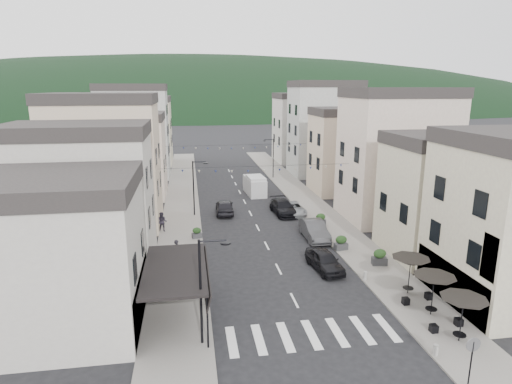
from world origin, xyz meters
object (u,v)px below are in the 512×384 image
parked_car_c (293,208)px  parked_car_d (283,207)px  parked_car_b (314,230)px  parked_car_a (325,260)px  pedestrian_b (162,222)px  parked_car_e (225,207)px  pedestrian_a (177,252)px  delivery_van (255,185)px

parked_car_c → parked_car_d: 1.12m
parked_car_d → parked_car_b: bearing=-86.5°
parked_car_a → pedestrian_b: 16.50m
parked_car_c → pedestrian_b: 14.38m
parked_car_e → pedestrian_b: bearing=42.9°
parked_car_c → pedestrian_a: (-12.24, -11.99, 0.44)m
parked_car_c → pedestrian_a: bearing=-137.7°
parked_car_c → parked_car_d: (-1.10, 0.20, 0.11)m
parked_car_b → pedestrian_a: pedestrian_a is taller
parked_car_a → pedestrian_a: pedestrian_a is taller
parked_car_d → pedestrian_b: bearing=-165.8°
parked_car_b → parked_car_e: parked_car_b is taller
parked_car_a → parked_car_c: bearing=78.3°
parked_car_d → delivery_van: 9.42m
parked_car_a → pedestrian_b: (-12.62, 10.62, 0.32)m
parked_car_b → delivery_van: bearing=99.4°
parked_car_e → delivery_van: 9.31m
parked_car_b → parked_car_d: (-1.10, 8.12, -0.09)m
parked_car_a → parked_car_e: (-6.23, 16.03, 0.05)m
pedestrian_a → parked_car_b: bearing=11.5°
parked_car_a → parked_car_d: parked_car_d is taller
parked_car_a → parked_car_b: (1.18, 6.73, 0.09)m
parked_car_e → delivery_van: delivery_van is taller
parked_car_a → delivery_van: size_ratio=0.83×
pedestrian_a → pedestrian_b: (-1.56, 7.96, -0.01)m
pedestrian_a → pedestrian_b: bearing=94.2°
pedestrian_a → pedestrian_b: size_ratio=1.01×
delivery_van → pedestrian_a: (-9.45, -21.44, -0.14)m
parked_car_d → pedestrian_b: size_ratio=2.75×
parked_car_c → parked_car_d: bearing=167.6°
parked_car_c → pedestrian_a: 17.14m
parked_car_c → pedestrian_b: bearing=-165.9°
parked_car_b → delivery_van: (-2.79, 17.38, 0.37)m
parked_car_b → parked_car_d: 8.20m
parked_car_d → delivery_van: (-1.70, 9.26, 0.46)m
parked_car_b → pedestrian_b: pedestrian_b is taller
parked_car_e → pedestrian_a: bearing=72.8°
parked_car_b → pedestrian_a: bearing=-161.4°
parked_car_e → pedestrian_b: (-6.40, -5.41, 0.27)m
pedestrian_b → delivery_van: bearing=63.1°
parked_car_b → parked_car_c: bearing=90.3°
parked_car_d → pedestrian_a: size_ratio=2.72×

